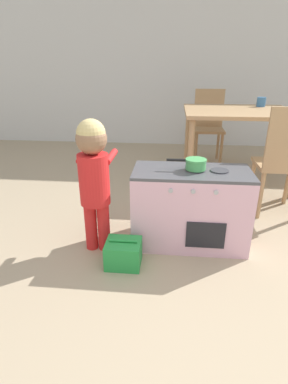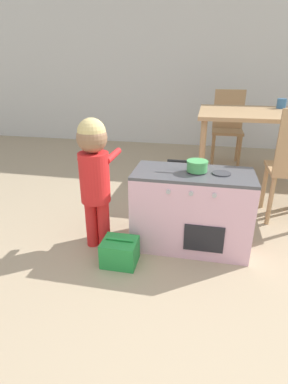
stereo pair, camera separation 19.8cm
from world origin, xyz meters
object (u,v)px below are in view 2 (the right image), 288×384
play_kitchen (191,210)px  toy_pot (197,165)px  dining_table (255,121)px  dining_chair_far (228,126)px  child_figure (94,168)px  toy_basket (120,252)px  cup_on_table (282,103)px

play_kitchen → toy_pot: (0.02, 0.00, 0.32)m
dining_table → toy_pot: bearing=-111.2°
dining_chair_far → play_kitchen: bearing=81.4°
toy_pot → dining_table: size_ratio=0.24×
toy_pot → child_figure: bearing=-167.7°
dining_chair_far → toy_pot: bearing=81.8°
child_figure → toy_basket: 0.56m
child_figure → cup_on_table: size_ratio=9.10×
dining_table → cup_on_table: bearing=44.7°
child_figure → play_kitchen: bearing=12.5°
play_kitchen → toy_pot: 0.32m
child_figure → toy_basket: size_ratio=4.06×
dining_table → cup_on_table: 0.42m
play_kitchen → cup_on_table: bearing=63.1°
play_kitchen → toy_pot: bearing=1.7°
child_figure → toy_basket: child_figure is taller
child_figure → cup_on_table: 2.25m
toy_pot → dining_table: 1.40m
toy_basket → dining_chair_far: (0.74, 2.40, 0.40)m
toy_basket → dining_chair_far: size_ratio=0.24×
child_figure → toy_basket: bearing=-40.3°
dining_chair_far → cup_on_table: 0.78m
toy_pot → dining_table: (0.51, 1.30, 0.08)m
toy_pot → play_kitchen: bearing=-178.3°
dining_chair_far → child_figure: bearing=67.0°
toy_basket → play_kitchen: bearing=36.7°
toy_pot → child_figure: child_figure is taller
play_kitchen → dining_chair_far: 2.12m
child_figure → toy_pot: bearing=12.3°
toy_basket → cup_on_table: cup_on_table is taller
play_kitchen → toy_pot: toy_pot is taller
play_kitchen → dining_table: bearing=68.2°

